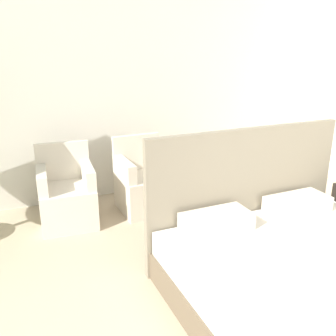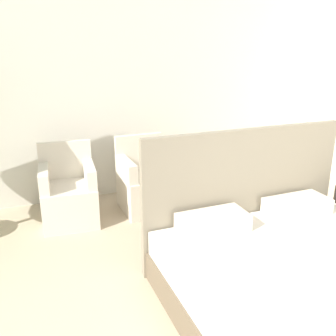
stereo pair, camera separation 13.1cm
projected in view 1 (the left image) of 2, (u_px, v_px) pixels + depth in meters
name	position (u px, v px, depth m)	size (l,w,h in m)	color
wall_back	(131.00, 79.00, 4.60)	(10.00, 0.06, 2.90)	silver
bed	(314.00, 282.00, 2.67)	(1.90, 1.97, 1.20)	brown
armchair_near_window_left	(67.00, 198.00, 4.03)	(0.62, 0.64, 0.85)	beige
armchair_near_window_right	(144.00, 186.00, 4.37)	(0.58, 0.60, 0.85)	beige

